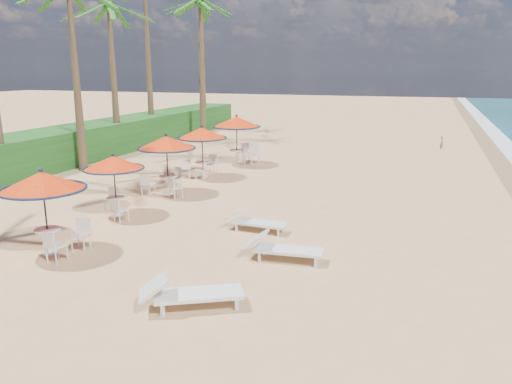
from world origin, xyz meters
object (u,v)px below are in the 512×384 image
Objects in this scene: station_4 at (239,128)px; station_1 at (114,168)px; lounger_far at (254,221)px; station_0 at (45,189)px; station_2 at (166,150)px; lounger_near at (188,292)px; station_3 at (202,139)px; lounger_mid at (281,248)px.

station_1 is at bearing -93.64° from station_4.
lounger_far is (4.98, -0.07, -1.31)m from station_1.
station_2 reaches higher than station_0.
lounger_near reaches higher than lounger_far.
station_4 is 1.17× the size of lounger_near.
station_3 reaches higher than station_0.
lounger_far is (4.79, -3.33, -1.43)m from station_2.
station_2 is (-0.25, 6.93, -0.04)m from station_0.
lounger_near is at bearing -83.56° from lounger_far.
station_3 is (0.18, 6.54, 0.10)m from station_1.
lounger_mid is 1.09× the size of lounger_far.
lounger_far is (4.54, 3.61, -1.47)m from station_0.
station_3 is 10.79m from lounger_mid.
station_0 is at bearing -87.97° from station_2.
lounger_mid is (1.07, 3.21, -0.01)m from lounger_near.
station_0 is 10.21m from station_3.
station_1 reaches higher than lounger_near.
station_0 is 6.37m from lounger_mid.
lounger_far is (4.34, -10.10, -1.56)m from station_4.
station_3 is 13.04m from lounger_near.
station_2 is at bearing 86.60° from station_1.
station_4 reaches higher than lounger_mid.
station_1 is 5.15m from lounger_far.
station_3 is 8.29m from lounger_far.
station_0 is at bearing -88.52° from station_3.
station_1 is 3.27m from station_2.
station_1 is 0.89× the size of station_2.
station_0 is at bearing 133.03° from lounger_near.
lounger_far is (-0.39, 5.27, -0.04)m from lounger_near.
station_0 is 5.40m from lounger_near.
station_0 is 6.94m from station_2.
lounger_near is 1.13× the size of lounger_far.
station_2 is 8.37m from lounger_mid.
station_3 is (-0.26, 10.21, -0.06)m from station_0.
lounger_far is at bearing 120.27° from lounger_mid.
station_0 is 0.91× the size of station_4.
station_4 is 16.15m from lounger_near.
station_3 reaches higher than lounger_mid.
station_4 is (0.20, 13.70, 0.09)m from station_0.
station_4 is (0.64, 10.03, 0.26)m from station_1.
station_2 is at bearing -93.76° from station_4.
lounger_mid is at bearing -18.28° from station_1.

